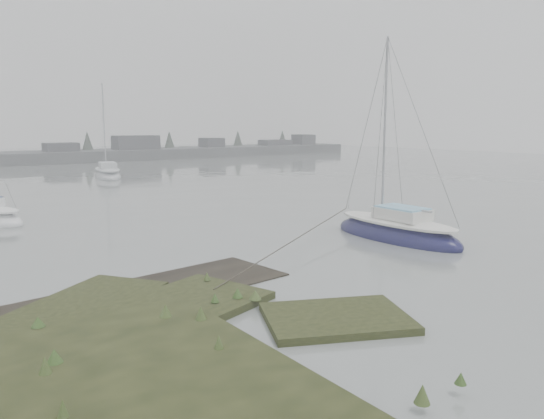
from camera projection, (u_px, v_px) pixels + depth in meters
The scene contains 4 objects.
ground at pixel (34, 194), 37.26m from camera, with size 160.00×160.00×0.00m, color slate.
far_shoreline at pixel (178, 151), 78.17m from camera, with size 60.00×8.00×4.15m.
sailboat_main at pixel (396, 232), 22.72m from camera, with size 2.22×6.52×9.17m.
sailboat_far_b at pixel (108, 175), 48.60m from camera, with size 3.46×6.87×9.27m.
Camera 1 is at (-8.22, -9.73, 4.88)m, focal length 35.00 mm.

